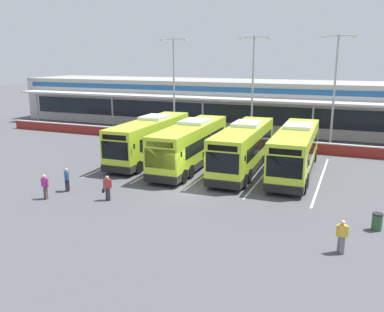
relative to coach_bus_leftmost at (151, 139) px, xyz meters
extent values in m
plane|color=#4C4C51|center=(6.31, -6.67, -1.79)|extent=(200.00, 200.00, 0.00)
cube|color=#B7B7B2|center=(6.31, 20.33, 0.96)|extent=(70.00, 10.00, 5.50)
cube|color=#19232D|center=(6.31, 15.31, 0.51)|extent=(66.00, 0.08, 2.20)
cube|color=navy|center=(6.31, 15.30, 3.36)|extent=(68.00, 0.08, 0.60)
cube|color=beige|center=(6.31, 13.83, 2.41)|extent=(67.00, 3.00, 0.24)
cube|color=gray|center=(6.31, 20.33, 3.96)|extent=(70.00, 10.00, 0.50)
cylinder|color=#999999|center=(-24.69, 12.63, 0.31)|extent=(0.20, 0.20, 4.20)
cylinder|color=#999999|center=(-12.29, 12.63, 0.31)|extent=(0.20, 0.20, 4.20)
cylinder|color=#999999|center=(0.11, 12.63, 0.31)|extent=(0.20, 0.20, 4.20)
cylinder|color=#999999|center=(12.51, 12.63, 0.31)|extent=(0.20, 0.20, 4.20)
cube|color=maroon|center=(6.31, 7.83, -1.29)|extent=(60.00, 0.36, 1.00)
cube|color=#B2B2B2|center=(6.31, 7.83, -0.74)|extent=(60.00, 0.40, 0.10)
cube|color=#B7DB2D|center=(0.00, -0.04, 0.12)|extent=(2.92, 12.07, 3.19)
cube|color=#333333|center=(0.00, -0.04, -1.19)|extent=(2.94, 12.09, 0.56)
cube|color=black|center=(-0.01, 0.36, 0.36)|extent=(2.87, 9.67, 0.96)
cube|color=black|center=(0.18, -5.99, 0.26)|extent=(2.31, 0.17, 1.40)
cube|color=black|center=(0.18, -6.00, 1.26)|extent=(2.05, 0.14, 0.40)
cube|color=silver|center=(-0.03, 0.96, 1.85)|extent=(2.13, 2.86, 0.28)
cube|color=black|center=(0.19, -6.10, -1.24)|extent=(2.45, 0.23, 0.44)
cube|color=black|center=(1.63, -5.59, 0.61)|extent=(0.08, 0.12, 0.36)
cube|color=black|center=(-1.28, -5.68, 0.61)|extent=(0.08, 0.12, 0.36)
cylinder|color=black|center=(1.06, 4.60, -1.27)|extent=(0.35, 1.05, 1.04)
cylinder|color=black|center=(-1.33, 4.52, -1.27)|extent=(0.35, 1.05, 1.04)
cylinder|color=black|center=(1.29, -3.20, -1.27)|extent=(0.35, 1.05, 1.04)
cylinder|color=black|center=(-1.10, -3.27, -1.27)|extent=(0.35, 1.05, 1.04)
cylinder|color=black|center=(1.34, -4.60, -1.27)|extent=(0.35, 1.05, 1.04)
cylinder|color=black|center=(-1.05, -4.67, -1.27)|extent=(0.35, 1.05, 1.04)
cube|color=#B7DB2D|center=(4.28, -1.02, 0.12)|extent=(2.92, 12.07, 3.19)
cube|color=#333333|center=(4.28, -1.02, -1.19)|extent=(2.94, 12.09, 0.56)
cube|color=black|center=(4.27, -0.62, 0.36)|extent=(2.87, 9.67, 0.96)
cube|color=black|center=(4.46, -6.96, 0.26)|extent=(2.31, 0.17, 1.40)
cube|color=black|center=(4.46, -6.97, 1.26)|extent=(2.05, 0.14, 0.40)
cube|color=silver|center=(4.25, -0.02, 1.85)|extent=(2.13, 2.86, 0.28)
cube|color=black|center=(4.47, -7.07, -1.24)|extent=(2.45, 0.23, 0.44)
cube|color=black|center=(5.91, -6.57, 0.61)|extent=(0.08, 0.12, 0.36)
cube|color=black|center=(3.00, -6.66, 0.61)|extent=(0.08, 0.12, 0.36)
cylinder|color=black|center=(5.34, 3.62, -1.27)|extent=(0.35, 1.05, 1.04)
cylinder|color=black|center=(2.95, 3.55, -1.27)|extent=(0.35, 1.05, 1.04)
cylinder|color=black|center=(5.57, -4.18, -1.27)|extent=(0.35, 1.05, 1.04)
cylinder|color=black|center=(3.19, -4.25, -1.27)|extent=(0.35, 1.05, 1.04)
cylinder|color=black|center=(5.62, -5.58, -1.27)|extent=(0.35, 1.05, 1.04)
cylinder|color=black|center=(3.23, -5.65, -1.27)|extent=(0.35, 1.05, 1.04)
cube|color=#B7DB2D|center=(8.62, -0.46, 0.12)|extent=(2.92, 12.07, 3.19)
cube|color=#333333|center=(8.62, -0.46, -1.19)|extent=(2.94, 12.09, 0.56)
cube|color=black|center=(8.61, -0.06, 0.36)|extent=(2.87, 9.67, 0.96)
cube|color=black|center=(8.80, -6.40, 0.26)|extent=(2.31, 0.17, 1.40)
cube|color=black|center=(8.80, -6.41, 1.26)|extent=(2.05, 0.14, 0.40)
cube|color=silver|center=(8.59, 0.54, 1.85)|extent=(2.13, 2.86, 0.28)
cube|color=black|center=(8.81, -6.51, -1.24)|extent=(2.45, 0.23, 0.44)
cube|color=black|center=(10.25, -6.01, 0.61)|extent=(0.08, 0.12, 0.36)
cube|color=black|center=(7.34, -6.10, 0.61)|extent=(0.08, 0.12, 0.36)
cylinder|color=black|center=(9.67, 4.18, -1.27)|extent=(0.35, 1.05, 1.04)
cylinder|color=black|center=(7.29, 4.10, -1.27)|extent=(0.35, 1.05, 1.04)
cylinder|color=black|center=(9.91, -3.62, -1.27)|extent=(0.35, 1.05, 1.04)
cylinder|color=black|center=(7.52, -3.69, -1.27)|extent=(0.35, 1.05, 1.04)
cylinder|color=black|center=(9.96, -5.02, -1.27)|extent=(0.35, 1.05, 1.04)
cylinder|color=black|center=(7.57, -5.09, -1.27)|extent=(0.35, 1.05, 1.04)
cube|color=#B7DB2D|center=(12.61, 0.03, 0.12)|extent=(2.92, 12.07, 3.19)
cube|color=#333333|center=(12.61, 0.03, -1.19)|extent=(2.94, 12.09, 0.56)
cube|color=black|center=(12.59, 0.43, 0.36)|extent=(2.87, 9.67, 0.96)
cube|color=black|center=(12.79, -5.92, 0.26)|extent=(2.31, 0.17, 1.40)
cube|color=black|center=(12.79, -5.93, 1.26)|extent=(2.05, 0.14, 0.40)
cube|color=silver|center=(12.58, 1.03, 1.85)|extent=(2.13, 2.86, 0.28)
cube|color=black|center=(12.79, -6.03, -1.24)|extent=(2.45, 0.23, 0.44)
cube|color=black|center=(14.23, -5.52, 0.61)|extent=(0.08, 0.12, 0.36)
cube|color=black|center=(11.32, -5.61, 0.61)|extent=(0.08, 0.12, 0.36)
cylinder|color=black|center=(13.66, 4.66, -1.27)|extent=(0.35, 1.05, 1.04)
cylinder|color=black|center=(11.27, 4.59, -1.27)|extent=(0.35, 1.05, 1.04)
cylinder|color=black|center=(13.90, -3.13, -1.27)|extent=(0.35, 1.05, 1.04)
cylinder|color=black|center=(11.51, -3.20, -1.27)|extent=(0.35, 1.05, 1.04)
cylinder|color=black|center=(13.94, -4.53, -1.27)|extent=(0.35, 1.05, 1.04)
cylinder|color=black|center=(11.55, -4.60, -1.27)|extent=(0.35, 1.05, 1.04)
cube|color=silver|center=(-2.09, -0.67, -1.78)|extent=(0.14, 13.00, 0.01)
cube|color=silver|center=(2.11, -0.67, -1.78)|extent=(0.14, 13.00, 0.01)
cube|color=silver|center=(6.31, -0.67, -1.78)|extent=(0.14, 13.00, 0.01)
cube|color=silver|center=(10.51, -0.67, -1.78)|extent=(0.14, 13.00, 0.01)
cube|color=silver|center=(14.71, -0.67, -1.78)|extent=(0.14, 13.00, 0.01)
cube|color=#33333D|center=(2.50, -10.61, -1.37)|extent=(0.20, 0.22, 0.84)
cube|color=#33333D|center=(2.70, -10.66, -1.37)|extent=(0.20, 0.22, 0.84)
cube|color=#B23838|center=(2.60, -10.64, -0.67)|extent=(0.40, 0.33, 0.56)
cube|color=#B23838|center=(2.40, -10.72, -0.69)|extent=(0.12, 0.13, 0.54)
cube|color=#B23838|center=(2.80, -10.56, -0.69)|extent=(0.12, 0.13, 0.54)
sphere|color=tan|center=(2.60, -10.64, -0.28)|extent=(0.22, 0.22, 0.22)
cube|color=black|center=(2.32, -10.73, -1.16)|extent=(0.22, 0.30, 0.22)
cylinder|color=black|center=(2.32, -10.73, -0.98)|extent=(0.02, 0.02, 0.16)
cube|color=black|center=(-1.00, -10.09, -1.37)|extent=(0.22, 0.23, 0.84)
cube|color=black|center=(-0.93, -10.27, -1.37)|extent=(0.22, 0.23, 0.84)
cube|color=#2D5693|center=(-0.97, -10.18, -0.67)|extent=(0.40, 0.37, 0.56)
cube|color=#2D5693|center=(-1.15, -10.06, -0.69)|extent=(0.13, 0.13, 0.54)
cube|color=#2D5693|center=(-0.78, -10.30, -0.69)|extent=(0.13, 0.13, 0.54)
sphere|color=tan|center=(-0.97, -10.18, -0.28)|extent=(0.22, 0.22, 0.22)
cube|color=#4C4238|center=(-1.32, -11.88, -1.37)|extent=(0.14, 0.18, 0.84)
cube|color=#4C4238|center=(-1.16, -12.00, -1.37)|extent=(0.14, 0.18, 0.84)
cube|color=#A32D89|center=(-1.24, -11.94, -0.67)|extent=(0.34, 0.22, 0.56)
cube|color=#A32D89|center=(-1.46, -11.95, -0.69)|extent=(0.09, 0.10, 0.54)
cube|color=#A32D89|center=(-1.02, -11.94, -0.69)|extent=(0.09, 0.10, 0.54)
sphere|color=#DBB293|center=(-1.24, -11.94, -0.28)|extent=(0.22, 0.22, 0.22)
cube|color=slate|center=(16.53, -12.51, -1.37)|extent=(0.16, 0.19, 0.84)
cube|color=slate|center=(16.70, -12.61, -1.37)|extent=(0.16, 0.19, 0.84)
cube|color=gold|center=(16.62, -12.56, -0.67)|extent=(0.36, 0.26, 0.56)
cube|color=gold|center=(16.40, -12.58, -0.69)|extent=(0.10, 0.11, 0.54)
cube|color=gold|center=(16.84, -12.53, -0.69)|extent=(0.10, 0.11, 0.54)
sphere|color=#DBB293|center=(16.62, -12.56, -0.28)|extent=(0.22, 0.22, 0.22)
cylinder|color=#9E9EA3|center=(-2.53, 10.44, 3.71)|extent=(0.20, 0.20, 11.00)
cylinder|color=#9E9EA3|center=(-2.53, 10.44, 9.06)|extent=(2.80, 0.10, 0.10)
cube|color=silver|center=(-3.93, 10.44, 8.96)|extent=(0.44, 0.28, 0.20)
cube|color=silver|center=(-1.13, 10.44, 8.96)|extent=(0.44, 0.28, 0.20)
cylinder|color=#9E9EA3|center=(6.73, 9.43, 3.71)|extent=(0.20, 0.20, 11.00)
cylinder|color=#9E9EA3|center=(6.73, 9.43, 9.06)|extent=(2.80, 0.10, 0.10)
cube|color=silver|center=(5.33, 9.43, 8.96)|extent=(0.44, 0.28, 0.20)
cube|color=silver|center=(8.13, 9.43, 8.96)|extent=(0.44, 0.28, 0.20)
cylinder|color=#9E9EA3|center=(14.55, 10.20, 3.71)|extent=(0.20, 0.20, 11.00)
cylinder|color=#9E9EA3|center=(14.55, 10.20, 9.06)|extent=(2.80, 0.10, 0.10)
cube|color=silver|center=(13.15, 10.20, 8.96)|extent=(0.44, 0.28, 0.20)
cube|color=silver|center=(15.95, 10.20, 8.96)|extent=(0.44, 0.28, 0.20)
cylinder|color=#2D5133|center=(18.24, -9.12, -1.36)|extent=(0.52, 0.52, 0.85)
cylinder|color=black|center=(18.24, -9.12, -0.90)|extent=(0.54, 0.54, 0.08)
camera|label=1|loc=(16.75, -30.91, 6.99)|focal=37.54mm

